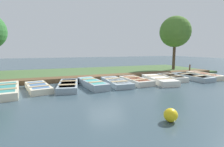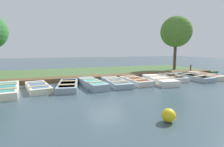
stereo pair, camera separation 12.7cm
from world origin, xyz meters
TOP-DOWN VIEW (x-y plane):
  - ground_plane at (0.00, 0.00)m, footprint 80.00×80.00m
  - shore_bank at (-5.00, 0.00)m, footprint 8.00×24.00m
  - dock_walkway at (-1.42, 0.00)m, footprint 1.12×21.59m
  - rowboat_1 at (1.13, -5.84)m, footprint 3.58×1.46m
  - rowboat_2 at (0.88, -4.35)m, footprint 2.93×1.60m
  - rowboat_3 at (1.01, -2.71)m, footprint 3.17×1.58m
  - rowboat_4 at (1.06, -1.26)m, footprint 3.23×1.31m
  - rowboat_5 at (1.00, 0.32)m, footprint 3.21×1.19m
  - rowboat_6 at (1.03, 1.77)m, footprint 2.81×1.30m
  - rowboat_7 at (1.36, 3.41)m, footprint 3.42×1.63m
  - rowboat_8 at (0.70, 5.03)m, footprint 2.85×1.37m
  - rowboat_9 at (1.12, 6.58)m, footprint 3.32×1.29m
  - rowboat_10 at (0.90, 8.10)m, footprint 3.29×1.36m
  - mooring_post_far at (-1.32, 8.77)m, footprint 0.12×0.12m
  - buoy at (7.08, -0.26)m, footprint 0.44×0.44m
  - park_tree_left at (-3.79, 8.96)m, footprint 3.21×3.21m

SIDE VIEW (x-z plane):
  - ground_plane at x=0.00m, z-range 0.00..0.00m
  - shore_bank at x=-5.00m, z-range 0.00..0.15m
  - dock_walkway at x=-1.42m, z-range 0.00..0.30m
  - rowboat_2 at x=0.88m, z-range 0.00..0.34m
  - rowboat_5 at x=1.00m, z-range 0.00..0.34m
  - rowboat_3 at x=1.01m, z-range 0.00..0.35m
  - rowboat_9 at x=1.12m, z-range 0.00..0.35m
  - rowboat_8 at x=0.70m, z-range 0.00..0.36m
  - rowboat_6 at x=1.03m, z-range 0.00..0.36m
  - rowboat_10 at x=0.90m, z-range 0.00..0.38m
  - rowboat_1 at x=1.13m, z-range 0.00..0.39m
  - rowboat_7 at x=1.36m, z-range 0.00..0.39m
  - rowboat_4 at x=1.06m, z-range 0.00..0.41m
  - buoy at x=7.08m, z-range 0.00..0.44m
  - mooring_post_far at x=-1.32m, z-range 0.00..0.90m
  - park_tree_left at x=-3.79m, z-range 1.24..6.96m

